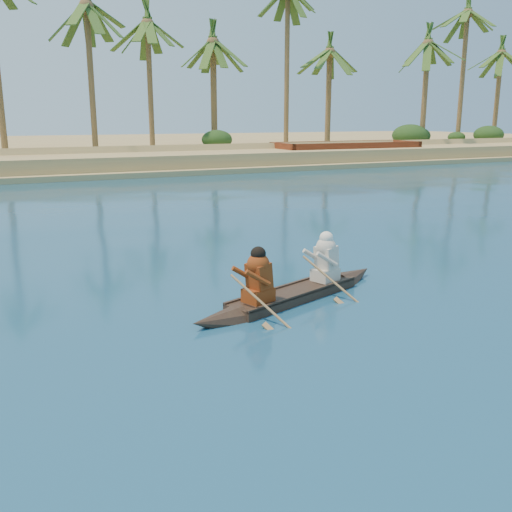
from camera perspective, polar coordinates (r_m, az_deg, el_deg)
name	(u,v)px	position (r m, az deg, el deg)	size (l,w,h in m)	color
ground	(11,283)	(14.73, -23.34, -2.47)	(160.00, 160.00, 0.00)	navy
canoe	(294,286)	(12.27, 3.79, -3.02)	(5.50, 2.55, 1.54)	#33271B
barge_right	(346,154)	(50.07, 9.02, 10.02)	(12.70, 4.54, 2.10)	maroon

